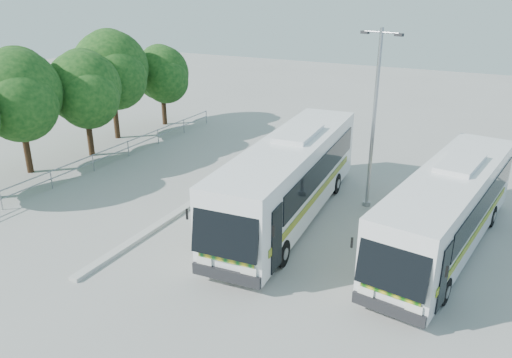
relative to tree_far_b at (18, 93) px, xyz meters
The scene contains 10 objects.
ground 13.85m from the tree_far_b, ahead, with size 100.00×100.00×0.00m, color #9A9A95.
kerb_divider 11.65m from the tree_far_b, ahead, with size 0.40×16.00×0.15m, color #B2B2AD.
railing 5.62m from the tree_far_b, 42.90° to the left, with size 0.06×22.00×1.00m.
tree_far_b is the anchor object (origin of this frame).
tree_far_c 4.01m from the tree_far_b, 77.09° to the left, with size 4.97×4.69×6.49m.
tree_far_d 7.61m from the tree_far_b, 92.23° to the left, with size 5.62×5.30×7.33m.
tree_far_e 12.13m from the tree_far_b, 88.17° to the left, with size 4.54×4.28×5.92m.
coach_main 15.73m from the tree_far_b, ahead, with size 3.53×13.20×3.62m.
coach_adjacent 22.41m from the tree_far_b, ahead, with size 4.09×12.16×3.32m.
lamppost 18.80m from the tree_far_b, 13.09° to the left, with size 1.99×0.80×8.33m.
Camera 1 is at (10.65, -16.67, 10.00)m, focal length 35.00 mm.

